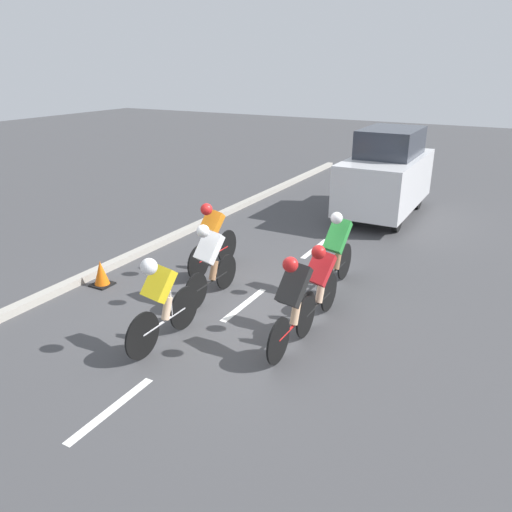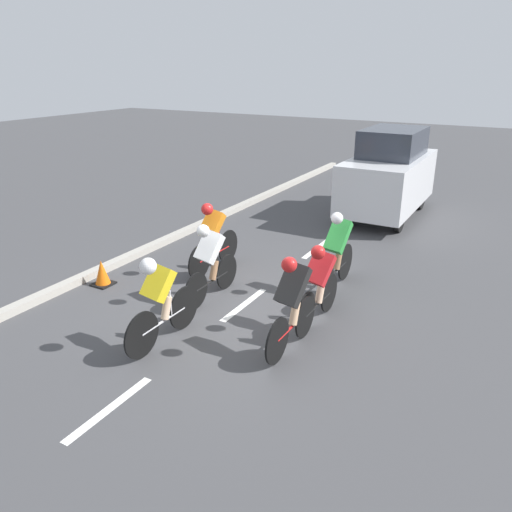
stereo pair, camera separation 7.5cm
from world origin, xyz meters
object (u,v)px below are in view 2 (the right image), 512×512
object	(u,v)px
cyclist_yellow	(160,297)
traffic_cone	(102,273)
cyclist_green	(337,249)
cyclist_red	(319,282)
cyclist_black	(292,300)
cyclist_white	(210,259)
support_car	(389,174)
cyclist_orange	(213,235)

from	to	relation	value
cyclist_yellow	traffic_cone	world-z (taller)	cyclist_yellow
cyclist_yellow	cyclist_green	size ratio (longest dim) A/B	0.97
cyclist_red	cyclist_black	distance (m)	0.86
cyclist_yellow	cyclist_green	world-z (taller)	cyclist_green
cyclist_white	support_car	size ratio (longest dim) A/B	0.42
cyclist_red	cyclist_green	bearing A→B (deg)	-80.60
cyclist_black	support_car	world-z (taller)	support_car
cyclist_red	support_car	size ratio (longest dim) A/B	0.43
cyclist_white	cyclist_red	bearing A→B (deg)	-178.18
cyclist_red	traffic_cone	bearing A→B (deg)	7.42
cyclist_red	cyclist_orange	bearing A→B (deg)	-20.96
cyclist_green	support_car	xyz separation A→B (m)	(0.54, -5.22, 0.34)
cyclist_red	support_car	xyz separation A→B (m)	(0.77, -6.60, 0.39)
cyclist_orange	cyclist_white	world-z (taller)	cyclist_orange
cyclist_red	cyclist_black	world-z (taller)	cyclist_black
cyclist_red	cyclist_white	distance (m)	1.99
cyclist_red	cyclist_green	size ratio (longest dim) A/B	0.95
cyclist_white	traffic_cone	size ratio (longest dim) A/B	3.29
cyclist_white	cyclist_orange	bearing A→B (deg)	-58.10
cyclist_white	traffic_cone	xyz separation A→B (m)	(2.14, 0.47, -0.53)
cyclist_yellow	cyclist_red	size ratio (longest dim) A/B	1.02
cyclist_yellow	cyclist_green	bearing A→B (deg)	-116.79
support_car	cyclist_black	bearing A→B (deg)	95.58
cyclist_yellow	support_car	bearing A→B (deg)	-96.87
cyclist_green	traffic_cone	world-z (taller)	cyclist_green
cyclist_black	cyclist_green	xyz separation A→B (m)	(0.18, -2.24, -0.00)
cyclist_yellow	cyclist_black	distance (m)	1.90
cyclist_green	cyclist_orange	bearing A→B (deg)	8.55
cyclist_red	traffic_cone	size ratio (longest dim) A/B	3.33
cyclist_black	traffic_cone	world-z (taller)	cyclist_black
cyclist_orange	cyclist_green	distance (m)	2.46
cyclist_black	traffic_cone	distance (m)	4.14
cyclist_red	cyclist_black	size ratio (longest dim) A/B	1.00
cyclist_white	cyclist_yellow	bearing A→B (deg)	97.84
cyclist_orange	cyclist_red	xyz separation A→B (m)	(-2.66, 1.02, -0.02)
cyclist_black	cyclist_white	xyz separation A→B (m)	(1.94, -0.80, -0.03)
cyclist_green	traffic_cone	bearing A→B (deg)	26.25
support_car	cyclist_white	bearing A→B (deg)	79.66
cyclist_green	cyclist_white	world-z (taller)	cyclist_green
cyclist_red	cyclist_green	world-z (taller)	cyclist_green
cyclist_yellow	cyclist_white	size ratio (longest dim) A/B	1.03
cyclist_orange	cyclist_red	distance (m)	2.85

